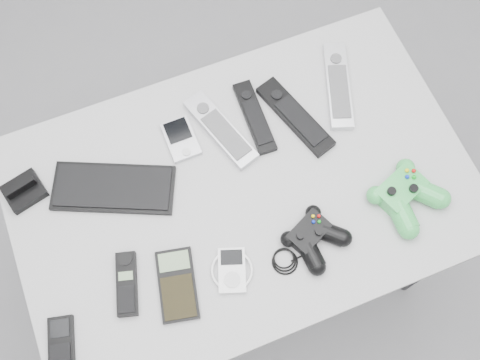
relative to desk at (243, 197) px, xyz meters
name	(u,v)px	position (x,y,z in m)	size (l,w,h in m)	color
floor	(211,255)	(-0.10, 0.05, -0.64)	(3.50, 3.50, 0.00)	slate
desk	(243,197)	(0.00, 0.00, 0.00)	(1.05, 0.68, 0.71)	#959597
pda_keyboard	(113,188)	(-0.28, 0.11, 0.07)	(0.28, 0.12, 0.02)	black
dock_bracket	(22,189)	(-0.47, 0.18, 0.08)	(0.08, 0.07, 0.05)	black
pda	(181,139)	(-0.09, 0.17, 0.07)	(0.07, 0.11, 0.02)	#A9A8AF
remote_silver_a	(220,129)	(0.00, 0.15, 0.07)	(0.06, 0.22, 0.02)	#A9A8AF
remote_black_a	(255,117)	(0.09, 0.16, 0.07)	(0.04, 0.20, 0.02)	black
remote_black_b	(295,116)	(0.18, 0.12, 0.07)	(0.06, 0.23, 0.02)	black
remote_silver_b	(338,85)	(0.32, 0.16, 0.07)	(0.05, 0.24, 0.02)	silver
mobile_phone	(61,345)	(-0.48, -0.18, 0.07)	(0.05, 0.11, 0.02)	black
cordless_handset	(127,284)	(-0.31, -0.11, 0.07)	(0.04, 0.14, 0.02)	black
calculator	(177,285)	(-0.21, -0.15, 0.07)	(0.08, 0.16, 0.02)	black
mp3_player	(232,270)	(-0.09, -0.17, 0.07)	(0.09, 0.10, 0.02)	white
controller_black	(313,236)	(0.10, -0.17, 0.08)	(0.22, 0.14, 0.04)	black
controller_green	(406,194)	(0.33, -0.16, 0.09)	(0.15, 0.16, 0.05)	#228028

